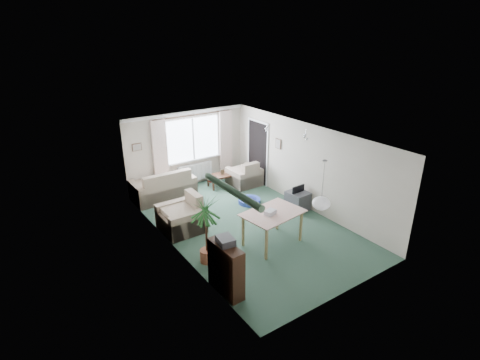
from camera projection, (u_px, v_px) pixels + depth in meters
ground at (246, 225)px, 9.69m from camera, size 6.50×6.50×0.00m
window at (193, 139)px, 11.70m from camera, size 1.80×0.03×1.30m
curtain_rod at (193, 115)px, 11.35m from camera, size 2.60×0.03×0.03m
curtain_left at (160, 153)px, 11.12m from camera, size 0.45×0.08×2.00m
curtain_right at (226, 141)px, 12.31m from camera, size 0.45×0.08×2.00m
radiator at (195, 172)px, 12.09m from camera, size 1.20×0.10×0.55m
doorway at (258, 153)px, 12.03m from camera, size 0.03×0.95×2.00m
pendant_lamp at (321, 203)px, 7.48m from camera, size 0.36×0.36×0.36m
tinsel_garland at (232, 191)px, 6.07m from camera, size 1.60×1.60×0.12m
bauble_cluster_a at (267, 127)px, 10.22m from camera, size 0.20×0.20×0.20m
bauble_cluster_b at (306, 135)px, 9.46m from camera, size 0.20×0.20×0.20m
wall_picture_back at (137, 147)px, 10.75m from camera, size 0.28×0.03×0.22m
wall_picture_right at (278, 144)px, 11.06m from camera, size 0.03×0.24×0.30m
sofa at (163, 184)px, 11.06m from camera, size 1.81×0.96×0.90m
armchair_corner at (244, 173)px, 12.01m from camera, size 0.93×0.89×0.83m
armchair_left at (181, 213)px, 9.29m from camera, size 0.97×1.03×0.92m
coffee_table at (222, 180)px, 11.98m from camera, size 0.92×0.56×0.40m
photo_frame at (222, 172)px, 11.90m from camera, size 0.12×0.05×0.16m
bookshelf at (226, 269)px, 7.06m from camera, size 0.32×0.86×1.03m
hifi_box at (226, 241)px, 6.88m from camera, size 0.32×0.38×0.14m
houseplant at (206, 230)px, 7.88m from camera, size 0.81×0.81×1.56m
dining_table at (272, 228)px, 8.72m from camera, size 1.37×1.01×0.79m
gift_box at (270, 213)px, 8.46m from camera, size 0.29×0.25×0.12m
tv_cube at (298, 201)px, 10.43m from camera, size 0.55×0.60×0.52m
pet_bed at (249, 201)px, 10.87m from camera, size 0.76×0.76×0.13m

